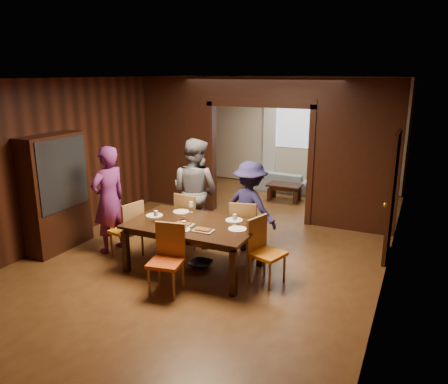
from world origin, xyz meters
The scene contains 32 objects.
floor centered at (0.00, 0.00, 0.00)m, with size 9.00×9.00×0.00m, color #583118.
ceiling centered at (0.00, 0.00, 2.90)m, with size 5.50×9.00×0.02m, color silver.
room_walls centered at (0.00, 1.89, 1.51)m, with size 5.52×9.01×2.90m.
person_purple centered at (-1.64, -1.22, 0.91)m, with size 0.67×0.44×1.82m, color #632265.
person_grey centered at (-0.51, -0.25, 0.95)m, with size 0.92×0.72×1.90m, color #57575E.
person_navy centered at (0.52, -0.21, 0.79)m, with size 1.02×0.58×1.57m, color #1F1C48.
sofa centered at (-0.24, 3.85, 0.26)m, with size 1.75×0.69×0.51m, color #95B0C3.
serving_bowl centered at (0.08, -1.17, 0.81)m, with size 0.37×0.37×0.09m, color black.
dining_table centered at (0.01, -1.26, 0.38)m, with size 1.96×1.22×0.76m, color black.
coffee_table centered at (0.15, 2.99, 0.20)m, with size 0.80×0.50×0.40m, color black.
chair_left centered at (-1.24, -1.32, 0.48)m, with size 0.44×0.44×0.97m, color orange, non-canonical shape.
chair_right centered at (1.20, -1.23, 0.48)m, with size 0.44×0.44×0.97m, color orange, non-canonical shape.
chair_far_l centered at (-0.50, -0.40, 0.48)m, with size 0.44×0.44×0.97m, color #C87712, non-canonical shape.
chair_far_r centered at (0.51, -0.44, 0.48)m, with size 0.44×0.44×0.97m, color #ED5716, non-canonical shape.
chair_near centered at (0.03, -2.10, 0.48)m, with size 0.44×0.44×0.97m, color #C14112, non-canonical shape.
hutch centered at (-2.53, -1.50, 1.00)m, with size 0.40×1.20×2.00m, color black.
door_right centered at (2.70, 0.50, 1.05)m, with size 0.06×0.90×2.10m, color black.
window_far centered at (0.00, 4.44, 1.70)m, with size 1.20×0.03×1.30m, color silver.
curtain_left centered at (-0.75, 4.40, 1.25)m, with size 0.35×0.06×2.40m, color white.
curtain_right centered at (0.75, 4.40, 1.25)m, with size 0.35×0.06×2.40m, color white.
plate_left centered at (-0.73, -1.23, 0.77)m, with size 0.27×0.27×0.01m, color white.
plate_far_l centered at (-0.44, -0.87, 0.77)m, with size 0.27×0.27×0.01m, color silver.
plate_far_r centered at (0.53, -0.89, 0.77)m, with size 0.27×0.27×0.01m, color white.
plate_right centered at (0.73, -1.24, 0.77)m, with size 0.27×0.27×0.01m, color white.
plate_near centered at (-0.01, -1.61, 0.77)m, with size 0.27×0.27×0.01m, color silver.
platter_a centered at (-0.08, -1.42, 0.78)m, with size 0.30×0.20×0.04m, color gray.
platter_b centered at (0.31, -1.51, 0.78)m, with size 0.30×0.20×0.04m, color gray.
wineglass_left centered at (-0.54, -1.46, 0.85)m, with size 0.08×0.08×0.18m, color white, non-canonical shape.
wineglass_far centered at (-0.28, -0.81, 0.85)m, with size 0.08×0.08×0.18m, color white, non-canonical shape.
wineglass_right centered at (0.63, -1.10, 0.85)m, with size 0.08×0.08×0.18m, color white, non-canonical shape.
tumbler centered at (0.03, -1.59, 0.83)m, with size 0.07×0.07×0.14m, color white.
condiment_jar centered at (-0.12, -1.34, 0.82)m, with size 0.08×0.08×0.11m, color #4C2511, non-canonical shape.
Camera 1 is at (3.10, -6.79, 2.99)m, focal length 35.00 mm.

